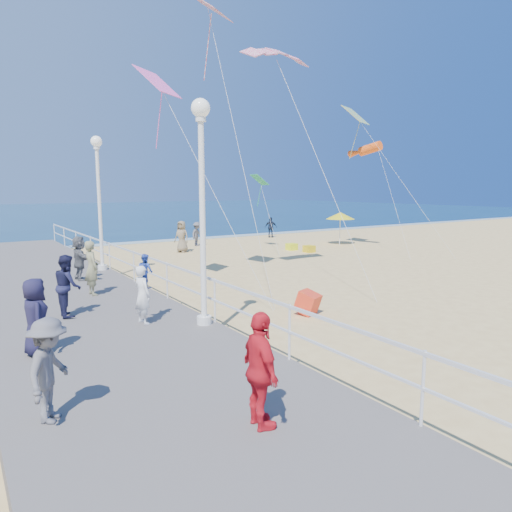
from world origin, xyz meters
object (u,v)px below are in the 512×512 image
woman_holding_toddler (142,295)px  beach_chair_right (309,249)px  beach_walker_c (182,237)px  toddler_held (145,271)px  spectator_4 (36,317)px  box_kite (308,305)px  lamp_post_far (99,189)px  spectator_6 (92,268)px  beach_walker_b (271,227)px  beach_walker_a (197,234)px  beach_chair_left (292,247)px  spectator_5 (79,258)px  spectator_2 (49,370)px  spectator_3 (261,371)px  beach_umbrella (340,216)px  spectator_7 (67,285)px  lamp_post_mid (202,189)px

woman_holding_toddler → beach_chair_right: bearing=-68.8°
woman_holding_toddler → beach_walker_c: size_ratio=0.79×
toddler_held → spectator_4: size_ratio=0.55×
box_kite → lamp_post_far: bearing=89.9°
spectator_6 → beach_walker_b: spectator_6 is taller
woman_holding_toddler → spectator_4: (-2.48, -0.87, 0.05)m
beach_walker_a → beach_chair_right: (4.09, -6.29, -0.57)m
lamp_post_far → beach_chair_left: (11.95, 2.81, -3.46)m
beach_walker_c → box_kite: 14.50m
lamp_post_far → beach_walker_a: bearing=43.8°
spectator_5 → beach_walker_b: size_ratio=1.04×
spectator_6 → beach_chair_right: size_ratio=3.08×
box_kite → spectator_2: bearing=-178.8°
lamp_post_far → spectator_6: size_ratio=3.14×
spectator_4 → beach_walker_c: 17.57m
beach_walker_c → beach_chair_right: beach_walker_c is taller
beach_chair_right → woman_holding_toddler: bearing=-144.4°
spectator_2 → spectator_3: 2.99m
box_kite → beach_chair_right: (8.62, 10.14, -0.10)m
beach_umbrella → spectator_7: bearing=-153.1°
woman_holding_toddler → beach_chair_right: 16.53m
lamp_post_mid → woman_holding_toddler: (-1.23, 0.85, -2.54)m
lamp_post_far → beach_walker_a: 11.57m
toddler_held → beach_walker_c: 15.36m
toddler_held → beach_walker_b: bearing=-57.4°
spectator_4 → beach_chair_left: (15.66, 11.83, -0.98)m
woman_holding_toddler → beach_umbrella: 20.79m
toddler_held → beach_walker_c: bearing=-42.1°
lamp_post_mid → woman_holding_toddler: bearing=145.3°
lamp_post_far → beach_walker_c: (6.05, 5.59, -2.75)m
spectator_6 → beach_chair_left: 15.23m
beach_umbrella → beach_chair_left: bearing=-175.6°
beach_walker_a → woman_holding_toddler: bearing=-151.6°
woman_holding_toddler → beach_umbrella: size_ratio=0.68×
spectator_4 → beach_umbrella: beach_umbrella is taller
lamp_post_mid → lamp_post_far: bearing=90.0°
spectator_4 → spectator_6: size_ratio=0.91×
beach_walker_b → beach_umbrella: (1.22, -6.10, 1.14)m
lamp_post_far → beach_chair_left: lamp_post_far is taller
woman_holding_toddler → spectator_3: size_ratio=0.88×
lamp_post_far → spectator_4: 10.07m
spectator_5 → beach_walker_a: size_ratio=1.03×
spectator_4 → beach_walker_a: bearing=-35.3°
lamp_post_far → beach_chair_right: size_ratio=9.67×
beach_walker_a → beach_chair_left: 6.30m
lamp_post_mid → beach_walker_b: size_ratio=3.45×
spectator_5 → lamp_post_mid: bearing=-173.1°
spectator_2 → beach_walker_c: 20.22m
toddler_held → woman_holding_toddler: bearing=120.6°
lamp_post_far → beach_umbrella: (16.21, 3.14, -1.75)m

